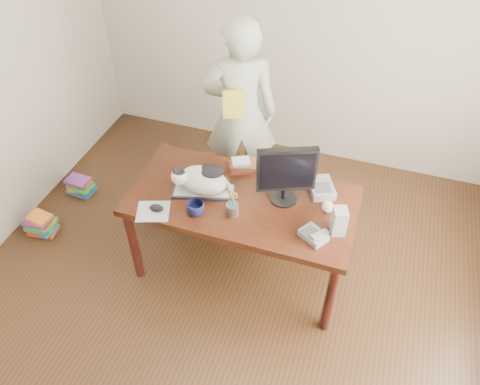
% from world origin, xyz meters
% --- Properties ---
extents(room, '(4.50, 4.50, 4.50)m').
position_xyz_m(room, '(0.00, 0.00, 1.35)').
color(room, black).
rests_on(room, ground).
extents(desk, '(1.60, 0.80, 0.75)m').
position_xyz_m(desk, '(0.00, 0.68, 0.60)').
color(desk, black).
rests_on(desk, ground).
extents(keyboard, '(0.47, 0.28, 0.03)m').
position_xyz_m(keyboard, '(-0.28, 0.57, 0.76)').
color(keyboard, black).
rests_on(keyboard, desk).
extents(cat, '(0.43, 0.29, 0.25)m').
position_xyz_m(cat, '(-0.29, 0.56, 0.88)').
color(cat, silver).
rests_on(cat, keyboard).
extents(monitor, '(0.38, 0.26, 0.45)m').
position_xyz_m(monitor, '(0.28, 0.67, 1.00)').
color(monitor, black).
rests_on(monitor, desk).
extents(pen_cup, '(0.11, 0.11, 0.22)m').
position_xyz_m(pen_cup, '(-0.01, 0.43, 0.81)').
color(pen_cup, gray).
rests_on(pen_cup, desk).
extents(mousepad, '(0.27, 0.26, 0.00)m').
position_xyz_m(mousepad, '(-0.54, 0.28, 0.75)').
color(mousepad, '#B8BDC5').
rests_on(mousepad, desk).
extents(mouse, '(0.12, 0.09, 0.04)m').
position_xyz_m(mouse, '(-0.52, 0.30, 0.77)').
color(mouse, black).
rests_on(mouse, mousepad).
extents(coffee_mug, '(0.16, 0.16, 0.10)m').
position_xyz_m(coffee_mug, '(-0.25, 0.36, 0.80)').
color(coffee_mug, black).
rests_on(coffee_mug, desk).
extents(phone, '(0.21, 0.20, 0.08)m').
position_xyz_m(phone, '(0.55, 0.40, 0.78)').
color(phone, slate).
rests_on(phone, desk).
extents(speaker, '(0.12, 0.12, 0.20)m').
position_xyz_m(speaker, '(0.69, 0.50, 0.85)').
color(speaker, '#9F9FA2').
rests_on(speaker, desk).
extents(baseball, '(0.08, 0.08, 0.08)m').
position_xyz_m(baseball, '(0.59, 0.67, 0.79)').
color(baseball, white).
rests_on(baseball, desk).
extents(book_stack, '(0.25, 0.22, 0.08)m').
position_xyz_m(book_stack, '(-0.10, 0.91, 0.78)').
color(book_stack, '#521815').
rests_on(book_stack, desk).
extents(calculator, '(0.24, 0.27, 0.07)m').
position_xyz_m(calculator, '(0.51, 0.85, 0.78)').
color(calculator, slate).
rests_on(calculator, desk).
extents(person, '(0.72, 0.59, 1.69)m').
position_xyz_m(person, '(-0.30, 1.45, 0.85)').
color(person, silver).
rests_on(person, ground).
extents(held_book, '(0.18, 0.14, 0.22)m').
position_xyz_m(held_book, '(-0.30, 1.28, 1.05)').
color(held_book, yellow).
rests_on(held_book, person).
extents(book_pile_a, '(0.27, 0.22, 0.18)m').
position_xyz_m(book_pile_a, '(-1.75, 0.40, 0.09)').
color(book_pile_a, red).
rests_on(book_pile_a, ground).
extents(book_pile_b, '(0.26, 0.20, 0.15)m').
position_xyz_m(book_pile_b, '(-1.72, 0.95, 0.07)').
color(book_pile_b, '#185194').
rests_on(book_pile_b, ground).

